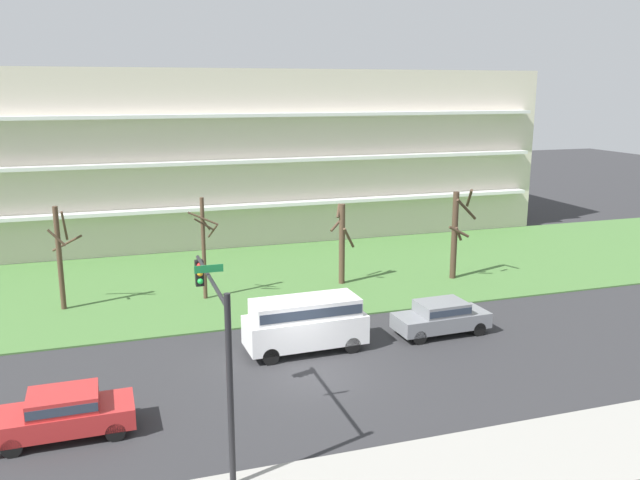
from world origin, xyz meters
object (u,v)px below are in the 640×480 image
Objects in this scene: sedan_red_near_left at (64,412)px; tree_left at (204,245)px; sedan_gray_center_right at (441,316)px; tree_far_left at (60,256)px; van_white_center_left at (305,320)px; tree_right at (456,232)px; traffic_signal_mast at (216,331)px; tree_center at (342,243)px.

tree_left is at bearing 62.83° from sedan_red_near_left.
tree_left is 1.25× the size of sedan_gray_center_right.
van_white_center_left is (10.22, -9.06, -1.50)m from tree_far_left.
tree_right is at bearing -3.36° from tree_far_left.
traffic_signal_mast is at bearing 53.33° from van_white_center_left.
tree_center is at bearing 170.57° from tree_right.
sedan_red_near_left is at bearing -149.96° from tree_right.
tree_left is 1.00× the size of tree_right.
sedan_gray_center_right is (1.67, -8.89, -1.63)m from tree_center.
tree_center is 19.79m from sedan_red_near_left.
tree_right is at bearing 29.63° from sedan_red_near_left.
van_white_center_left reaches higher than sedan_red_near_left.
sedan_red_near_left is at bearing 13.46° from sedan_gray_center_right.
tree_center is 0.90× the size of van_white_center_left.
tree_far_left is 1.14× the size of tree_center.
tree_center is 0.81× the size of traffic_signal_mast.
van_white_center_left is (-4.90, -8.89, -1.11)m from tree_center.
sedan_red_near_left is (-14.48, -13.39, -1.63)m from tree_center.
tree_left is at bearing -4.64° from tree_far_left.
sedan_gray_center_right is (16.78, -9.06, -2.02)m from tree_far_left.
sedan_red_near_left is at bearing 23.42° from van_white_center_left.
tree_left is at bearing 177.27° from tree_right.
sedan_red_near_left is at bearing -137.23° from tree_center.
tree_left reaches higher than sedan_gray_center_right.
tree_right is 14.08m from van_white_center_left.
traffic_signal_mast is at bearing -96.89° from tree_left.
tree_far_left is 13.73m from van_white_center_left.
sedan_gray_center_right is 13.83m from traffic_signal_mast.
sedan_red_near_left is 16.76m from sedan_gray_center_right.
tree_left reaches higher than tree_far_left.
sedan_gray_center_right is (9.60, -8.47, -2.15)m from tree_left.
sedan_gray_center_right is at bearing 31.50° from traffic_signal_mast.
van_white_center_left is at bearing 55.08° from traffic_signal_mast.
traffic_signal_mast is (4.67, -2.53, 3.18)m from sedan_red_near_left.
tree_center is (7.94, 0.42, -0.52)m from tree_left.
tree_far_left is 13.72m from sedan_red_near_left.
sedan_red_near_left is 0.84× the size of van_white_center_left.
tree_far_left reaches higher than sedan_red_near_left.
tree_right is (21.86, -1.28, 0.01)m from tree_far_left.
tree_left is (7.18, -0.58, 0.13)m from tree_far_left.
tree_center is at bearing -120.60° from van_white_center_left.
tree_far_left is at bearing -30.46° from sedan_gray_center_right.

